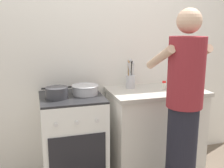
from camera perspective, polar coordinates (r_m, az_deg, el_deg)
The scene contains 8 objects.
back_wall at distance 2.95m, azimuth 0.70°, elevation 6.47°, with size 3.20×0.10×2.50m.
countertop at distance 2.95m, azimuth 9.31°, elevation -9.70°, with size 1.00×0.60×0.90m.
stove_range at distance 2.71m, azimuth -8.49°, elevation -11.85°, with size 0.60×0.62×0.90m.
pot at distance 2.49m, azimuth -11.93°, elevation -1.87°, with size 0.28×0.21×0.11m.
mixing_bowl at distance 2.59m, azimuth -5.86°, elevation -1.15°, with size 0.27×0.27×0.09m.
utensil_crock at distance 2.84m, azimuth 4.00°, elevation 1.16°, with size 0.10×0.10×0.32m.
spice_bottle at distance 2.84m, azimuth 11.26°, elevation -0.28°, with size 0.04×0.04×0.09m.
person at distance 2.30m, azimuth 15.27°, elevation -5.67°, with size 0.41×0.50×1.70m.
Camera 1 is at (-0.67, -2.30, 1.56)m, focal length 42.01 mm.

